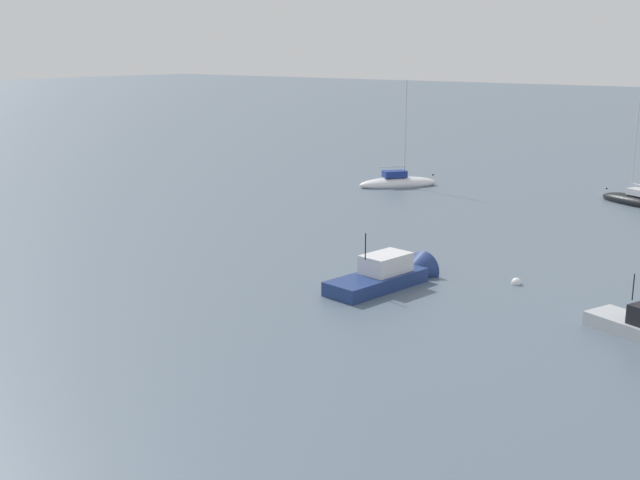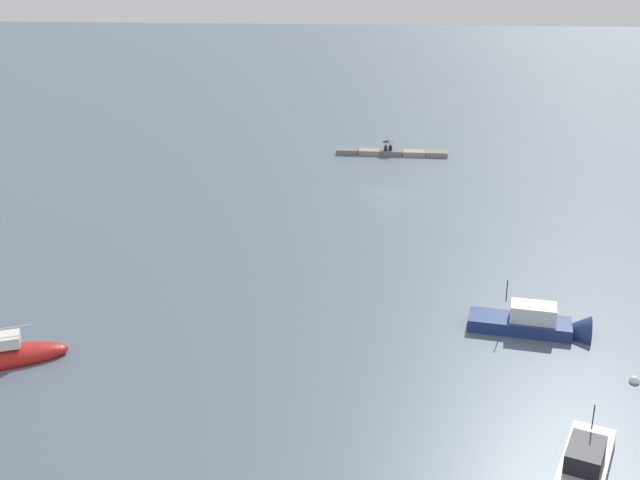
{
  "view_description": "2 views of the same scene",
  "coord_description": "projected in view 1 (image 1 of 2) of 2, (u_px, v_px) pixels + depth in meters",
  "views": [
    {
      "loc": [
        24.18,
        52.43,
        12.58
      ],
      "look_at": [
        -7.78,
        27.44,
        2.66
      ],
      "focal_mm": 44.14,
      "sensor_mm": 36.0,
      "label": 1
    },
    {
      "loc": [
        -2.74,
        72.76,
        20.73
      ],
      "look_at": [
        4.19,
        18.81,
        1.31
      ],
      "focal_mm": 42.31,
      "sensor_mm": 36.0,
      "label": 2
    }
  ],
  "objects": [
    {
      "name": "motorboat_navy_mid",
      "position": [
        391.0,
        277.0,
        42.97
      ],
      "size": [
        7.41,
        3.12,
        4.03
      ],
      "rotation": [
        0.0,
        0.0,
        1.44
      ],
      "color": "navy",
      "rests_on": "ground_plane"
    },
    {
      "name": "sailboat_white_near",
      "position": [
        398.0,
        183.0,
        73.28
      ],
      "size": [
        7.3,
        6.27,
        10.17
      ],
      "rotation": [
        0.0,
        0.0,
        0.92
      ],
      "color": "silver",
      "rests_on": "ground_plane"
    },
    {
      "name": "sailboat_black_outer",
      "position": [
        636.0,
        201.0,
        64.85
      ],
      "size": [
        4.47,
        6.95,
        8.62
      ],
      "rotation": [
        0.0,
        0.0,
        2.73
      ],
      "color": "black",
      "rests_on": "ground_plane"
    },
    {
      "name": "mooring_buoy_mid",
      "position": [
        516.0,
        283.0,
        43.01
      ],
      "size": [
        0.54,
        0.54,
        0.54
      ],
      "color": "white",
      "rests_on": "ground_plane"
    }
  ]
}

